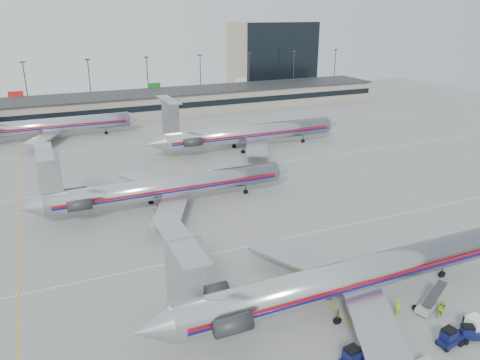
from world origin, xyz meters
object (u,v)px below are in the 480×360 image
tug_center (449,338)px  jet_foreground (342,278)px  uld_container (475,325)px  belt_loader (430,304)px  jet_second_row (165,187)px

tug_center → jet_foreground: bearing=112.5°
jet_foreground → tug_center: size_ratio=17.61×
uld_container → tug_center: bearing=-178.7°
uld_container → belt_loader: size_ratio=0.40×
jet_foreground → uld_container: jet_foreground is taller
tug_center → uld_container: (3.61, 0.35, 0.05)m
jet_second_row → tug_center: size_ratio=17.14×
tug_center → belt_loader: size_ratio=0.55×
jet_second_row → belt_loader: (17.74, -37.14, -2.65)m
jet_second_row → jet_foreground: bearing=-73.9°
uld_container → belt_loader: 4.80m
jet_second_row → belt_loader: jet_second_row is taller
jet_foreground → jet_second_row: size_ratio=1.03×
jet_foreground → uld_container: size_ratio=24.13×
belt_loader → jet_foreground: bearing=131.0°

